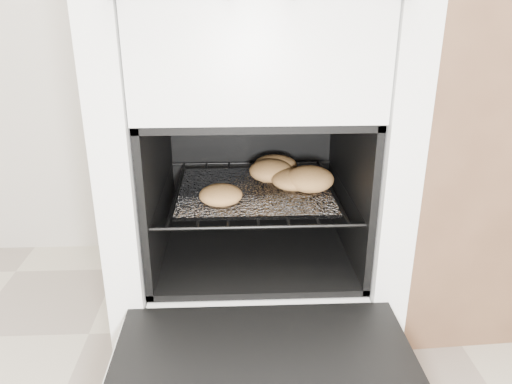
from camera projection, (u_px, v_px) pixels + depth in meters
stove at (253, 150)px, 1.29m from camera, size 0.65×0.73×1.00m
oven_rack at (254, 190)px, 1.26m from camera, size 0.47×0.46×0.01m
foil_sheet at (255, 191)px, 1.24m from camera, size 0.37×0.33×0.01m
baked_rolls at (280, 176)px, 1.25m from camera, size 0.35×0.35×0.06m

